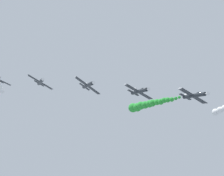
% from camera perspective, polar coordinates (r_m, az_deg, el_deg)
% --- Properties ---
extents(airplane_left_inner, '(8.82, 10.35, 4.36)m').
position_cam_1_polar(airplane_left_inner, '(79.69, 16.72, -1.48)').
color(airplane_left_inner, '#23282D').
extents(smoke_trail_left_inner, '(7.21, 23.61, 4.30)m').
position_cam_1_polar(smoke_trail_left_inner, '(97.04, 6.74, -3.55)').
color(smoke_trail_left_inner, green).
extents(airplane_right_inner, '(8.78, 10.35, 4.44)m').
position_cam_1_polar(airplane_right_inner, '(80.35, 5.72, -0.67)').
color(airplane_right_inner, '#23282D').
extents(airplane_left_outer, '(8.22, 10.35, 5.50)m').
position_cam_1_polar(airplane_left_outer, '(84.94, -4.96, 0.61)').
color(airplane_left_outer, '#23282D').
extents(airplane_right_outer, '(8.56, 10.35, 4.91)m').
position_cam_1_polar(airplane_right_outer, '(94.04, -14.58, 1.27)').
color(airplane_right_outer, '#23282D').
extents(smoke_trail_trailing, '(2.87, 15.37, 3.23)m').
position_cam_1_polar(smoke_trail_trailing, '(121.36, -22.07, -0.10)').
color(smoke_trail_trailing, white).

